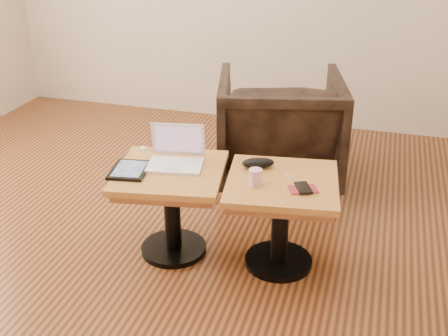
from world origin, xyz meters
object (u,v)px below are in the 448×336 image
(striped_cup, at_px, (255,177))
(armchair, at_px, (279,129))
(side_table_left, at_px, (171,191))
(side_table_right, at_px, (281,202))
(laptop, at_px, (176,157))

(striped_cup, height_order, armchair, armchair)
(side_table_left, height_order, striped_cup, striped_cup)
(side_table_right, relative_size, laptop, 1.93)
(laptop, xyz_separation_m, striped_cup, (0.48, -0.13, 0.00))
(side_table_right, bearing_deg, laptop, 169.08)
(armchair, bearing_deg, striped_cup, 80.91)
(side_table_right, bearing_deg, striped_cup, -150.52)
(laptop, distance_m, armchair, 1.10)
(striped_cup, bearing_deg, laptop, 165.27)
(side_table_left, relative_size, striped_cup, 7.54)
(side_table_right, distance_m, laptop, 0.63)
(striped_cup, relative_size, armchair, 0.10)
(side_table_right, bearing_deg, side_table_left, 176.42)
(striped_cup, bearing_deg, side_table_left, 174.33)
(side_table_right, xyz_separation_m, armchair, (-0.22, 1.04, -0.00))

